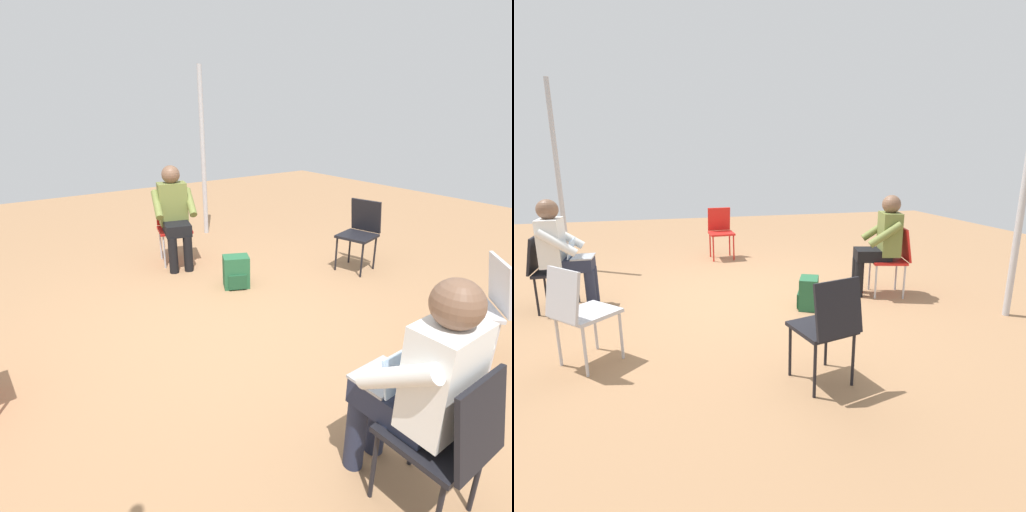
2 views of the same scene
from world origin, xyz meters
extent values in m
plane|color=#99704C|center=(0.00, 0.00, 0.00)|extent=(14.00, 14.00, 0.00)
cube|color=red|center=(-0.25, -1.82, 0.43)|extent=(0.49, 0.49, 0.03)
cylinder|color=#B7B7BC|center=(-0.37, -1.61, 0.21)|extent=(0.02, 0.02, 0.42)
cylinder|color=#B7B7BC|center=(-0.04, -1.70, 0.21)|extent=(0.02, 0.02, 0.42)
cylinder|color=#B7B7BC|center=(-0.46, -1.94, 0.21)|extent=(0.02, 0.02, 0.42)
cylinder|color=#B7B7BC|center=(-0.13, -2.02, 0.21)|extent=(0.02, 0.02, 0.42)
cube|color=red|center=(-0.30, -2.00, 0.65)|extent=(0.39, 0.19, 0.40)
cube|color=red|center=(2.08, -0.06, 0.43)|extent=(0.42, 0.42, 0.03)
cylinder|color=red|center=(1.92, -0.24, 0.21)|extent=(0.02, 0.02, 0.42)
cylinder|color=red|center=(1.90, 0.10, 0.21)|extent=(0.02, 0.02, 0.42)
cylinder|color=red|center=(2.26, -0.22, 0.21)|extent=(0.02, 0.02, 0.42)
cylinder|color=red|center=(2.24, 0.12, 0.21)|extent=(0.02, 0.02, 0.42)
cube|color=red|center=(2.27, -0.05, 0.65)|extent=(0.11, 0.38, 0.40)
cube|color=#B7B7BC|center=(-1.21, 1.45, 0.43)|extent=(0.57, 0.57, 0.03)
cylinder|color=#B7B7BC|center=(-0.97, 1.45, 0.21)|extent=(0.02, 0.02, 0.42)
cylinder|color=#B7B7BC|center=(-1.21, 1.21, 0.21)|extent=(0.02, 0.02, 0.42)
cylinder|color=#B7B7BC|center=(-1.21, 1.69, 0.21)|extent=(0.02, 0.02, 0.42)
cylinder|color=#B7B7BC|center=(-1.45, 1.45, 0.21)|extent=(0.02, 0.02, 0.42)
cube|color=#B7B7BC|center=(-1.34, 1.58, 0.65)|extent=(0.33, 0.34, 0.40)
cube|color=black|center=(0.19, 2.02, 0.43)|extent=(0.40, 0.40, 0.03)
cylinder|color=black|center=(0.36, 1.86, 0.21)|extent=(0.02, 0.02, 0.42)
cylinder|color=black|center=(0.02, 1.85, 0.21)|extent=(0.02, 0.02, 0.42)
cylinder|color=black|center=(0.36, 2.20, 0.21)|extent=(0.02, 0.02, 0.42)
cylinder|color=black|center=(0.02, 2.19, 0.21)|extent=(0.02, 0.02, 0.42)
cube|color=black|center=(0.18, 2.21, 0.65)|extent=(0.38, 0.10, 0.40)
cube|color=black|center=(-1.94, -0.30, 0.43)|extent=(0.48, 0.48, 0.03)
cylinder|color=black|center=(-1.81, -0.09, 0.21)|extent=(0.02, 0.02, 0.42)
cylinder|color=black|center=(-1.73, -0.42, 0.21)|extent=(0.02, 0.02, 0.42)
cylinder|color=black|center=(-2.14, -0.18, 0.21)|extent=(0.02, 0.02, 0.42)
cylinder|color=black|center=(-2.06, -0.51, 0.21)|extent=(0.02, 0.02, 0.42)
cube|color=black|center=(-2.12, -0.35, 0.65)|extent=(0.18, 0.39, 0.40)
cylinder|color=#23283D|center=(0.28, 1.67, 0.23)|extent=(0.11, 0.11, 0.45)
cylinder|color=#23283D|center=(0.10, 1.67, 0.23)|extent=(0.11, 0.11, 0.45)
cube|color=#23283D|center=(0.19, 1.84, 0.51)|extent=(0.31, 0.42, 0.14)
cube|color=silver|center=(0.19, 2.02, 0.77)|extent=(0.34, 0.22, 0.52)
sphere|color=brown|center=(0.19, 2.02, 1.13)|extent=(0.22, 0.22, 0.22)
cylinder|color=silver|center=(0.39, 1.93, 0.80)|extent=(0.09, 0.40, 0.31)
cylinder|color=silver|center=(-0.01, 1.92, 0.80)|extent=(0.09, 0.40, 0.31)
cube|color=#9EA0A5|center=(0.19, 1.72, 0.59)|extent=(0.30, 0.22, 0.02)
cube|color=#B2D1F2|center=(0.19, 1.83, 0.70)|extent=(0.30, 0.06, 0.20)
cylinder|color=black|center=(-0.25, -1.45, 0.23)|extent=(0.11, 0.11, 0.45)
cylinder|color=black|center=(-0.07, -1.50, 0.23)|extent=(0.11, 0.11, 0.45)
cube|color=black|center=(-0.20, -1.63, 0.51)|extent=(0.40, 0.48, 0.14)
cube|color=olive|center=(-0.25, -1.82, 0.77)|extent=(0.39, 0.30, 0.52)
sphere|color=brown|center=(-0.25, -1.82, 1.13)|extent=(0.22, 0.22, 0.22)
cylinder|color=olive|center=(-0.42, -1.67, 0.80)|extent=(0.19, 0.41, 0.31)
cylinder|color=olive|center=(-0.03, -1.77, 0.80)|extent=(0.19, 0.41, 0.31)
cube|color=#235B38|center=(-0.47, -0.72, 0.18)|extent=(0.34, 0.30, 0.36)
cube|color=#1C492C|center=(-0.47, -0.72, 0.10)|extent=(0.28, 0.31, 0.16)
cylinder|color=#B2B2B7|center=(-1.19, -2.74, 1.23)|extent=(0.07, 0.07, 2.46)
cylinder|color=#B2B2B7|center=(2.02, 2.32, 1.38)|extent=(0.07, 0.07, 2.76)
camera|label=1|loc=(1.71, 2.74, 1.88)|focal=28.00mm
camera|label=2|loc=(-4.52, 0.74, 1.66)|focal=28.00mm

